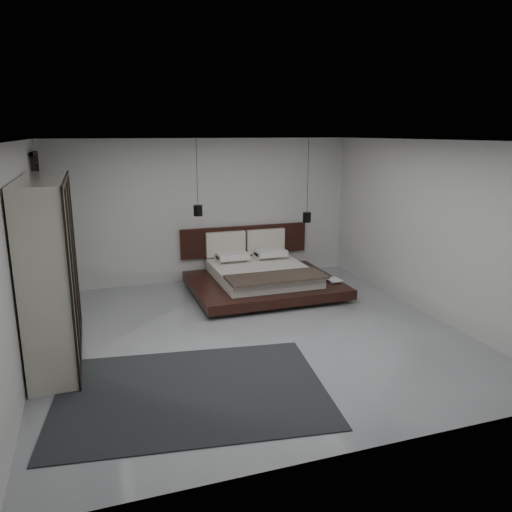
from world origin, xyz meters
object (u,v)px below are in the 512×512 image
object	(u,v)px
bed	(261,276)
rug	(192,391)
lattice_screen	(42,230)
pendant_left	(198,210)
pendant_right	(307,217)
wardrobe	(50,269)

from	to	relation	value
bed	rug	xyz separation A→B (m)	(-2.01, -3.33, -0.27)
lattice_screen	pendant_left	world-z (taller)	pendant_left
pendant_right	wardrobe	distance (m)	5.07
lattice_screen	rug	xyz separation A→B (m)	(1.75, -3.86, -1.29)
bed	rug	size ratio (longest dim) A/B	0.87
bed	pendant_left	size ratio (longest dim) A/B	1.92
lattice_screen	pendant_left	size ratio (longest dim) A/B	1.88
lattice_screen	pendant_left	bearing A→B (deg)	-2.81
lattice_screen	bed	xyz separation A→B (m)	(3.76, -0.54, -1.02)
pendant_left	wardrobe	bearing A→B (deg)	-138.64
pendant_left	wardrobe	size ratio (longest dim) A/B	0.57
wardrobe	pendant_right	bearing A→B (deg)	24.86
lattice_screen	pendant_right	world-z (taller)	pendant_right
lattice_screen	bed	size ratio (longest dim) A/B	0.98
bed	rug	distance (m)	3.90
pendant_right	wardrobe	size ratio (longest dim) A/B	0.67
pendant_left	lattice_screen	bearing A→B (deg)	177.19
rug	pendant_right	bearing A→B (deg)	50.26
pendant_right	rug	xyz separation A→B (m)	(-3.10, -3.73, -1.28)
pendant_left	rug	xyz separation A→B (m)	(-0.92, -3.73, -1.52)
bed	pendant_right	world-z (taller)	pendant_right
bed	lattice_screen	bearing A→B (deg)	171.88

